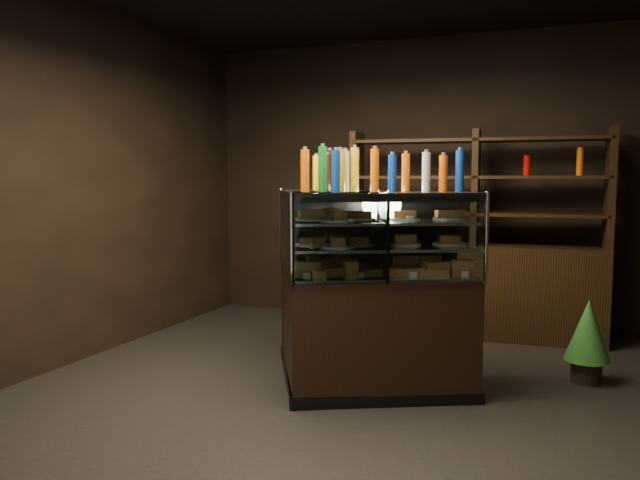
# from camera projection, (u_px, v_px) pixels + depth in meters

# --- Properties ---
(ground) EXTENTS (5.00, 5.00, 0.00)m
(ground) POSITION_uv_depth(u_px,v_px,m) (361.00, 397.00, 4.40)
(ground) COLOR black
(ground) RESTS_ON ground
(room_shell) EXTENTS (5.02, 5.02, 3.01)m
(room_shell) POSITION_uv_depth(u_px,v_px,m) (363.00, 119.00, 4.21)
(room_shell) COLOR black
(room_shell) RESTS_ON ground
(display_case) EXTENTS (1.81, 1.49, 1.45)m
(display_case) POSITION_uv_depth(u_px,v_px,m) (353.00, 321.00, 4.63)
(display_case) COLOR black
(display_case) RESTS_ON ground
(food_display) EXTENTS (1.43, 1.16, 0.45)m
(food_display) POSITION_uv_depth(u_px,v_px,m) (353.00, 240.00, 4.56)
(food_display) COLOR #CF7B4A
(food_display) RESTS_ON display_case
(bottles_top) EXTENTS (1.26, 1.02, 0.30)m
(bottles_top) POSITION_uv_depth(u_px,v_px,m) (354.00, 172.00, 4.52)
(bottles_top) COLOR #B20C0A
(bottles_top) RESTS_ON display_case
(potted_conifer) EXTENTS (0.33, 0.33, 0.72)m
(potted_conifer) POSITION_uv_depth(u_px,v_px,m) (588.00, 329.00, 4.69)
(potted_conifer) COLOR black
(potted_conifer) RESTS_ON ground
(back_shelving) EXTENTS (2.44, 0.57, 2.00)m
(back_shelving) POSITION_uv_depth(u_px,v_px,m) (474.00, 275.00, 6.06)
(back_shelving) COLOR black
(back_shelving) RESTS_ON ground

